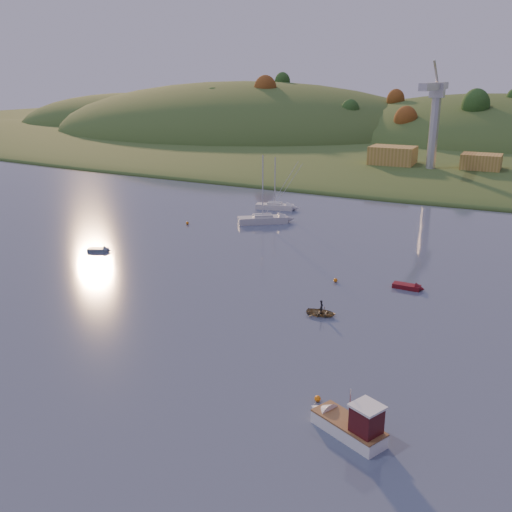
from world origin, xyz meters
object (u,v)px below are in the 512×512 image
at_px(red_tender, 413,287).
at_px(grey_dinghy, 102,250).
at_px(sailboat_near, 263,219).
at_px(canoe, 321,312).
at_px(sailboat_far, 275,206).
at_px(fishing_boat, 344,421).

bearing_deg(red_tender, grey_dinghy, -172.56).
bearing_deg(sailboat_near, canoe, -91.94).
distance_m(canoe, red_tender, 13.94).
relative_size(sailboat_near, canoe, 3.71).
bearing_deg(sailboat_far, sailboat_near, -89.43).
bearing_deg(fishing_boat, canoe, -40.43).
bearing_deg(fishing_boat, sailboat_far, -36.43).
height_order(canoe, grey_dinghy, grey_dinghy).
height_order(sailboat_far, grey_dinghy, sailboat_far).
bearing_deg(sailboat_far, canoe, -72.96).
bearing_deg(sailboat_far, fishing_boat, -74.61).
relative_size(fishing_boat, red_tender, 1.79).
distance_m(fishing_boat, sailboat_near, 60.25).
height_order(sailboat_far, canoe, sailboat_far).
height_order(canoe, red_tender, red_tender).
height_order(fishing_boat, grey_dinghy, fishing_boat).
distance_m(sailboat_far, grey_dinghy, 37.41).
xyz_separation_m(sailboat_near, red_tender, (29.73, -20.67, -0.48)).
bearing_deg(sailboat_near, grey_dinghy, -154.92).
relative_size(sailboat_near, grey_dinghy, 3.24).
distance_m(sailboat_far, red_tender, 45.02).
height_order(red_tender, grey_dinghy, red_tender).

